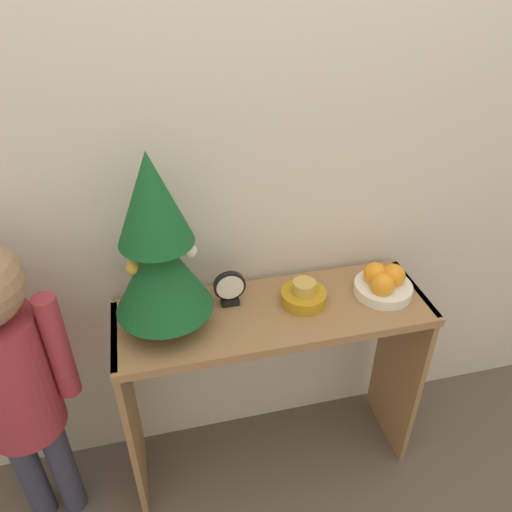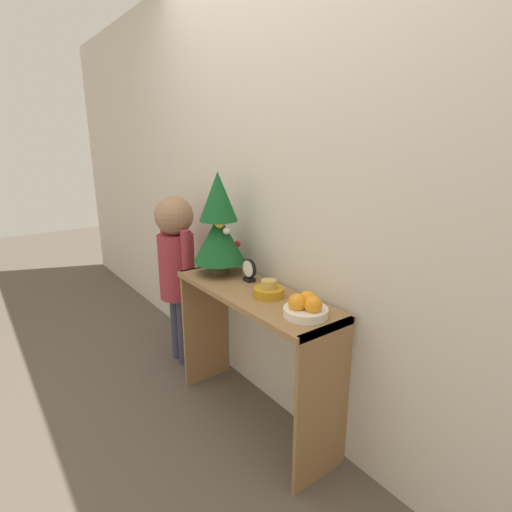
{
  "view_description": "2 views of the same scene",
  "coord_description": "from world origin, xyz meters",
  "px_view_note": "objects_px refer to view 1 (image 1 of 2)",
  "views": [
    {
      "loc": [
        -0.35,
        -1.03,
        1.82
      ],
      "look_at": [
        -0.05,
        0.21,
        0.96
      ],
      "focal_mm": 35.0,
      "sensor_mm": 36.0,
      "label": 1
    },
    {
      "loc": [
        1.53,
        -0.95,
        1.49
      ],
      "look_at": [
        0.06,
        0.15,
        0.97
      ],
      "focal_mm": 28.0,
      "sensor_mm": 36.0,
      "label": 2
    }
  ],
  "objects_px": {
    "mini_tree": "(158,248)",
    "child_figure": "(5,365)",
    "fruit_bowl": "(383,283)",
    "singing_bowl": "(304,295)",
    "desk_clock": "(230,289)"
  },
  "relations": [
    {
      "from": "mini_tree",
      "to": "child_figure",
      "type": "distance_m",
      "value": 0.56
    },
    {
      "from": "mini_tree",
      "to": "fruit_bowl",
      "type": "height_order",
      "value": "mini_tree"
    },
    {
      "from": "singing_bowl",
      "to": "desk_clock",
      "type": "relative_size",
      "value": 1.2
    },
    {
      "from": "desk_clock",
      "to": "child_figure",
      "type": "relative_size",
      "value": 0.11
    },
    {
      "from": "fruit_bowl",
      "to": "singing_bowl",
      "type": "distance_m",
      "value": 0.28
    },
    {
      "from": "singing_bowl",
      "to": "desk_clock",
      "type": "xyz_separation_m",
      "value": [
        -0.24,
        0.05,
        0.03
      ]
    },
    {
      "from": "desk_clock",
      "to": "singing_bowl",
      "type": "bearing_deg",
      "value": -12.06
    },
    {
      "from": "child_figure",
      "to": "fruit_bowl",
      "type": "bearing_deg",
      "value": 1.83
    },
    {
      "from": "mini_tree",
      "to": "fruit_bowl",
      "type": "bearing_deg",
      "value": -0.73
    },
    {
      "from": "fruit_bowl",
      "to": "desk_clock",
      "type": "xyz_separation_m",
      "value": [
        -0.51,
        0.06,
        0.02
      ]
    },
    {
      "from": "mini_tree",
      "to": "child_figure",
      "type": "height_order",
      "value": "mini_tree"
    },
    {
      "from": "desk_clock",
      "to": "child_figure",
      "type": "xyz_separation_m",
      "value": [
        -0.68,
        -0.1,
        -0.08
      ]
    },
    {
      "from": "child_figure",
      "to": "desk_clock",
      "type": "bearing_deg",
      "value": 8.56
    },
    {
      "from": "mini_tree",
      "to": "singing_bowl",
      "type": "distance_m",
      "value": 0.51
    },
    {
      "from": "fruit_bowl",
      "to": "child_figure",
      "type": "distance_m",
      "value": 1.2
    }
  ]
}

